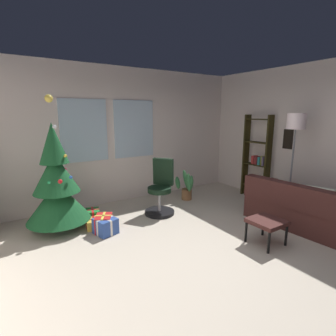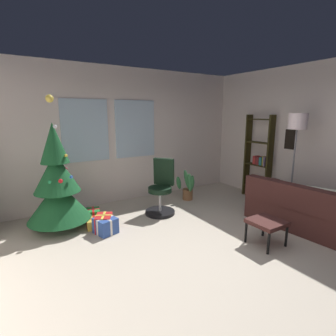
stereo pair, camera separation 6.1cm
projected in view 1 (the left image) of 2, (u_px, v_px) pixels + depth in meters
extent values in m
cube|color=#BEB2A0|center=(219.00, 258.00, 3.53)|extent=(5.31, 5.67, 0.10)
cube|color=silver|center=(128.00, 136.00, 5.60)|extent=(5.31, 0.10, 2.80)
cube|color=silver|center=(84.00, 131.00, 5.03)|extent=(0.90, 0.03, 1.20)
cube|color=silver|center=(134.00, 129.00, 5.59)|extent=(0.90, 0.03, 1.20)
cube|color=silver|center=(333.00, 140.00, 4.67)|extent=(0.10, 5.67, 2.80)
cube|color=black|center=(288.00, 139.00, 5.34)|extent=(0.02, 0.20, 0.40)
cube|color=#41211E|center=(312.00, 217.00, 4.28)|extent=(1.00, 2.11, 0.41)
cube|color=#41211E|center=(304.00, 199.00, 4.00)|extent=(0.35, 2.07, 0.37)
cube|color=#41211E|center=(262.00, 186.00, 4.97)|extent=(0.86, 0.20, 0.20)
cube|color=beige|center=(318.00, 201.00, 3.96)|extent=(0.26, 0.43, 0.41)
cube|color=#41211E|center=(267.00, 222.00, 3.76)|extent=(0.45, 0.45, 0.06)
cylinder|color=black|center=(269.00, 243.00, 3.54)|extent=(0.04, 0.04, 0.31)
cylinder|color=black|center=(286.00, 235.00, 3.74)|extent=(0.04, 0.04, 0.31)
cylinder|color=black|center=(246.00, 232.00, 3.86)|extent=(0.04, 0.04, 0.31)
cylinder|color=black|center=(263.00, 226.00, 4.07)|extent=(0.04, 0.04, 0.31)
cylinder|color=#4C331E|center=(60.00, 224.00, 4.32)|extent=(0.12, 0.12, 0.16)
cone|color=#174D27|center=(58.00, 201.00, 4.23)|extent=(1.00, 1.00, 0.64)
cone|color=#174D27|center=(55.00, 173.00, 4.14)|extent=(0.72, 0.72, 0.64)
cone|color=#174D27|center=(53.00, 143.00, 4.04)|extent=(0.44, 0.44, 0.64)
sphere|color=red|center=(60.00, 181.00, 3.91)|extent=(0.07, 0.07, 0.07)
sphere|color=gold|center=(65.00, 156.00, 4.03)|extent=(0.05, 0.05, 0.05)
sphere|color=silver|center=(54.00, 127.00, 3.93)|extent=(0.06, 0.06, 0.06)
sphere|color=blue|center=(71.00, 177.00, 4.06)|extent=(0.05, 0.05, 0.05)
sphere|color=#1E8C4C|center=(49.00, 183.00, 3.86)|extent=(0.05, 0.05, 0.05)
sphere|color=#B21433|center=(64.00, 170.00, 4.41)|extent=(0.07, 0.07, 0.07)
sphere|color=#F2D14C|center=(49.00, 98.00, 3.90)|extent=(0.12, 0.12, 0.12)
cube|color=red|center=(104.00, 223.00, 4.22)|extent=(0.36, 0.39, 0.26)
cube|color=#EAD84C|center=(104.00, 223.00, 4.22)|extent=(0.24, 0.15, 0.27)
cube|color=#EAD84C|center=(104.00, 223.00, 4.22)|extent=(0.18, 0.30, 0.27)
cube|color=#1E722D|center=(93.00, 215.00, 4.64)|extent=(0.29, 0.33, 0.20)
cube|color=red|center=(93.00, 215.00, 4.64)|extent=(0.24, 0.09, 0.21)
cube|color=red|center=(93.00, 215.00, 4.64)|extent=(0.10, 0.29, 0.21)
cube|color=gold|center=(94.00, 223.00, 4.35)|extent=(0.30, 0.33, 0.15)
cube|color=#B21919|center=(94.00, 223.00, 4.35)|extent=(0.26, 0.08, 0.16)
cube|color=#B21919|center=(94.00, 223.00, 4.35)|extent=(0.09, 0.29, 0.16)
cube|color=#2D4C99|center=(106.00, 226.00, 4.13)|extent=(0.37, 0.38, 0.25)
cube|color=silver|center=(106.00, 226.00, 4.13)|extent=(0.12, 0.32, 0.26)
cube|color=silver|center=(106.00, 226.00, 4.13)|extent=(0.30, 0.11, 0.26)
cylinder|color=black|center=(160.00, 212.00, 4.96)|extent=(0.56, 0.56, 0.06)
cylinder|color=#B2B2B7|center=(159.00, 200.00, 4.91)|extent=(0.05, 0.05, 0.42)
cylinder|color=black|center=(159.00, 190.00, 4.87)|extent=(0.44, 0.44, 0.09)
cube|color=black|center=(163.00, 172.00, 4.98)|extent=(0.31, 0.38, 0.51)
cube|color=black|center=(268.00, 159.00, 5.55)|extent=(0.18, 0.04, 1.85)
cube|color=black|center=(246.00, 155.00, 6.04)|extent=(0.18, 0.04, 1.85)
cube|color=black|center=(254.00, 186.00, 5.94)|extent=(0.18, 0.56, 0.02)
cube|color=black|center=(256.00, 165.00, 5.83)|extent=(0.18, 0.56, 0.02)
cube|color=black|center=(257.00, 142.00, 5.73)|extent=(0.18, 0.56, 0.02)
cube|color=black|center=(259.00, 119.00, 5.63)|extent=(0.18, 0.56, 0.02)
cube|color=maroon|center=(263.00, 183.00, 5.75)|extent=(0.13, 0.05, 0.19)
cube|color=#28517C|center=(260.00, 183.00, 5.81)|extent=(0.14, 0.06, 0.18)
cube|color=beige|center=(257.00, 182.00, 5.86)|extent=(0.16, 0.08, 0.21)
cube|color=#2A6F3A|center=(254.00, 182.00, 5.95)|extent=(0.15, 0.08, 0.15)
cube|color=#753072|center=(251.00, 180.00, 6.02)|extent=(0.15, 0.06, 0.19)
cube|color=#BD681D|center=(248.00, 180.00, 6.08)|extent=(0.15, 0.07, 0.19)
cube|color=#564762|center=(265.00, 161.00, 5.63)|extent=(0.17, 0.04, 0.20)
cube|color=olive|center=(263.00, 161.00, 5.69)|extent=(0.13, 0.04, 0.20)
cube|color=#25747B|center=(260.00, 161.00, 5.74)|extent=(0.15, 0.05, 0.17)
cube|color=maroon|center=(257.00, 160.00, 5.80)|extent=(0.15, 0.08, 0.17)
cube|color=#A22927|center=(254.00, 160.00, 5.87)|extent=(0.16, 0.06, 0.18)
cylinder|color=slate|center=(287.00, 213.00, 4.98)|extent=(0.28, 0.28, 0.03)
cylinder|color=slate|center=(291.00, 172.00, 4.82)|extent=(0.03, 0.03, 1.57)
cylinder|color=white|center=(296.00, 121.00, 4.63)|extent=(0.32, 0.32, 0.28)
cylinder|color=brown|center=(187.00, 194.00, 5.78)|extent=(0.22, 0.22, 0.24)
ellipsoid|color=#33703E|center=(190.00, 182.00, 5.77)|extent=(0.17, 0.12, 0.32)
ellipsoid|color=#33703E|center=(178.00, 183.00, 5.74)|extent=(0.15, 0.23, 0.31)
ellipsoid|color=#33703E|center=(186.00, 180.00, 5.66)|extent=(0.18, 0.27, 0.46)
ellipsoid|color=#33703E|center=(191.00, 184.00, 5.59)|extent=(0.12, 0.18, 0.33)
ellipsoid|color=#33703E|center=(189.00, 182.00, 5.56)|extent=(0.16, 0.23, 0.40)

